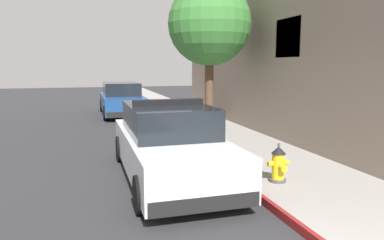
{
  "coord_description": "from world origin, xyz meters",
  "views": [
    {
      "loc": [
        -2.92,
        -1.65,
        2.39
      ],
      "look_at": [
        -0.33,
        7.19,
        1.0
      ],
      "focal_mm": 34.07,
      "sensor_mm": 36.0,
      "label": 1
    }
  ],
  "objects": [
    {
      "name": "ground_plane",
      "position": [
        -4.67,
        10.0,
        -0.1
      ],
      "size": [
        31.38,
        60.0,
        0.2
      ],
      "primitive_type": "cube",
      "color": "#2B2B2D"
    },
    {
      "name": "police_cruiser",
      "position": [
        -1.26,
        5.72,
        0.74
      ],
      "size": [
        1.94,
        4.84,
        1.68
      ],
      "color": "white",
      "rests_on": "ground"
    },
    {
      "name": "fire_hydrant",
      "position": [
        0.61,
        4.43,
        0.49
      ],
      "size": [
        0.44,
        0.4,
        0.76
      ],
      "color": "#4C4C51",
      "rests_on": "sidewalk_pavement"
    },
    {
      "name": "parked_car_silver_ahead",
      "position": [
        -1.24,
        16.21,
        0.74
      ],
      "size": [
        1.94,
        4.84,
        1.56
      ],
      "color": "navy",
      "rests_on": "ground"
    },
    {
      "name": "street_tree",
      "position": [
        0.96,
        9.59,
        3.67
      ],
      "size": [
        2.65,
        2.65,
        4.87
      ],
      "color": "brown",
      "rests_on": "sidewalk_pavement"
    },
    {
      "name": "sidewalk_pavement",
      "position": [
        1.33,
        10.0,
        0.07
      ],
      "size": [
        2.65,
        60.0,
        0.14
      ],
      "primitive_type": "cube",
      "color": "gray",
      "rests_on": "ground"
    },
    {
      "name": "curb_painted_edge",
      "position": [
        -0.04,
        10.0,
        0.07
      ],
      "size": [
        0.08,
        60.0,
        0.14
      ],
      "primitive_type": "cube",
      "color": "maroon",
      "rests_on": "ground"
    }
  ]
}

